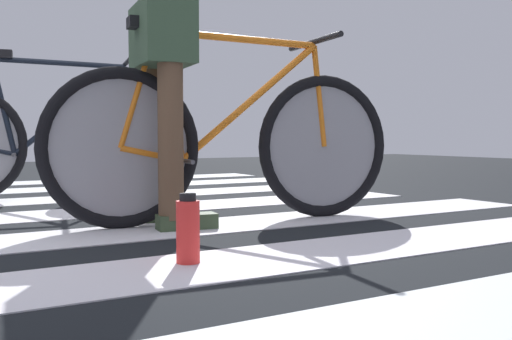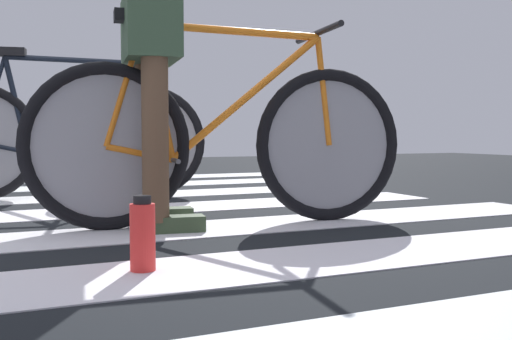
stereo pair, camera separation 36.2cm
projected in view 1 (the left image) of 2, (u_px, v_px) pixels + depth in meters
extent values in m
cube|color=black|center=(19.00, 229.00, 2.70)|extent=(18.00, 14.00, 0.02)
cube|color=silver|center=(65.00, 284.00, 1.66)|extent=(5.20, 0.44, 0.00)
cube|color=silver|center=(56.00, 239.00, 2.37)|extent=(5.20, 0.44, 0.00)
torus|color=black|center=(120.00, 148.00, 2.62)|extent=(0.72, 0.15, 0.72)
torus|color=black|center=(324.00, 146.00, 3.02)|extent=(0.72, 0.15, 0.72)
cylinder|color=gray|center=(120.00, 148.00, 2.62)|extent=(0.60, 0.09, 0.61)
cylinder|color=gray|center=(324.00, 146.00, 3.02)|extent=(0.60, 0.09, 0.61)
cylinder|color=orange|center=(239.00, 39.00, 2.81)|extent=(0.80, 0.14, 0.05)
cylinder|color=orange|center=(251.00, 101.00, 2.85)|extent=(0.70, 0.13, 0.59)
cylinder|color=orange|center=(169.00, 97.00, 2.70)|extent=(0.16, 0.05, 0.59)
cylinder|color=orange|center=(152.00, 154.00, 2.68)|extent=(0.29, 0.07, 0.09)
cylinder|color=orange|center=(138.00, 89.00, 2.64)|extent=(0.19, 0.05, 0.53)
cylinder|color=orange|center=(319.00, 97.00, 2.99)|extent=(0.09, 0.04, 0.50)
cube|color=black|center=(155.00, 24.00, 2.65)|extent=(0.25, 0.12, 0.05)
cylinder|color=black|center=(314.00, 42.00, 2.97)|extent=(0.10, 0.52, 0.03)
cylinder|color=#4C4C51|center=(182.00, 161.00, 2.74)|extent=(0.07, 0.34, 0.02)
cylinder|color=brown|center=(155.00, 116.00, 2.82)|extent=(0.11, 0.11, 0.91)
cylinder|color=brown|center=(170.00, 114.00, 2.56)|extent=(0.11, 0.11, 0.91)
cube|color=#354D36|center=(162.00, 35.00, 2.67)|extent=(0.27, 0.44, 0.28)
cube|color=#35472D|center=(171.00, 214.00, 2.87)|extent=(0.27, 0.13, 0.07)
cube|color=#35472D|center=(187.00, 222.00, 2.62)|extent=(0.27, 0.13, 0.07)
torus|color=black|center=(136.00, 144.00, 3.93)|extent=(0.71, 0.20, 0.72)
cylinder|color=gray|center=(136.00, 144.00, 3.93)|extent=(0.60, 0.13, 0.61)
cylinder|color=black|center=(61.00, 63.00, 3.75)|extent=(0.79, 0.20, 0.05)
cylinder|color=black|center=(71.00, 109.00, 3.78)|extent=(0.69, 0.18, 0.59)
cylinder|color=black|center=(3.00, 107.00, 3.66)|extent=(0.16, 0.06, 0.59)
cylinder|color=black|center=(131.00, 106.00, 3.90)|extent=(0.09, 0.05, 0.50)
cylinder|color=black|center=(125.00, 64.00, 3.88)|extent=(0.13, 0.51, 0.03)
cylinder|color=#4C4C51|center=(15.00, 154.00, 3.69)|extent=(0.09, 0.34, 0.02)
cylinder|color=red|center=(188.00, 233.00, 1.92)|extent=(0.08, 0.08, 0.20)
cylinder|color=black|center=(188.00, 197.00, 1.91)|extent=(0.05, 0.05, 0.02)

